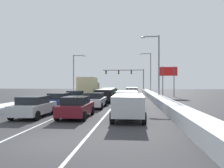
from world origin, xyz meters
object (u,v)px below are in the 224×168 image
(suv_silver_right_lane_nearest, at_px, (129,105))
(sedan_gray_right_lane_third, at_px, (129,97))
(street_lamp_right_near, at_px, (157,62))
(sedan_tan_right_lane_fourth, at_px, (132,94))
(roadside_sign_right, at_px, (168,75))
(suv_green_center_lane_fourth, at_px, (108,92))
(sedan_navy_left_lane_second, at_px, (60,101))
(street_lamp_left_mid, at_px, (75,71))
(sedan_gray_left_lane_third, at_px, (75,97))
(suv_charcoal_right_lane_fifth, at_px, (132,91))
(street_lamp_right_mid, at_px, (149,70))
(box_truck_left_lane_fourth, at_px, (89,87))
(traffic_light_gantry, at_px, (129,75))
(sedan_maroon_center_lane_nearest, at_px, (76,107))
(suv_black_center_lane_third, at_px, (105,94))
(sedan_charcoal_left_lane_fifth, at_px, (94,92))
(sedan_red_center_lane_fifth, at_px, (113,92))
(sedan_silver_left_lane_nearest, at_px, (34,107))
(suv_navy_right_lane_second, at_px, (127,98))

(suv_silver_right_lane_nearest, distance_m, sedan_gray_right_lane_third, 13.08)
(sedan_gray_right_lane_third, relative_size, street_lamp_right_near, 0.49)
(street_lamp_right_near, bearing_deg, sedan_tan_right_lane_fourth, 144.63)
(roadside_sign_right, bearing_deg, suv_green_center_lane_fourth, -147.59)
(sedan_navy_left_lane_second, distance_m, street_lamp_left_mid, 23.21)
(sedan_navy_left_lane_second, xyz_separation_m, street_lamp_left_mid, (-4.20, 22.46, 4.06))
(street_lamp_left_mid, bearing_deg, sedan_gray_left_lane_third, -75.61)
(suv_charcoal_right_lane_fifth, xyz_separation_m, suv_green_center_lane_fourth, (-3.64, -5.80, 0.00))
(street_lamp_left_mid, bearing_deg, street_lamp_right_mid, 31.34)
(box_truck_left_lane_fourth, relative_size, traffic_light_gantry, 0.66)
(sedan_maroon_center_lane_nearest, height_order, suv_black_center_lane_third, suv_black_center_lane_third)
(sedan_charcoal_left_lane_fifth, height_order, street_lamp_right_near, street_lamp_right_near)
(suv_charcoal_right_lane_fifth, bearing_deg, sedan_gray_left_lane_third, -117.97)
(suv_silver_right_lane_nearest, relative_size, street_lamp_right_mid, 0.52)
(sedan_maroon_center_lane_nearest, relative_size, street_lamp_left_mid, 0.56)
(sedan_charcoal_left_lane_fifth, distance_m, street_lamp_right_near, 15.79)
(sedan_charcoal_left_lane_fifth, relative_size, roadside_sign_right, 0.82)
(sedan_red_center_lane_fifth, height_order, sedan_silver_left_lane_nearest, same)
(sedan_charcoal_left_lane_fifth, height_order, traffic_light_gantry, traffic_light_gantry)
(suv_silver_right_lane_nearest, distance_m, sedan_navy_left_lane_second, 9.14)
(sedan_charcoal_left_lane_fifth, height_order, street_lamp_left_mid, street_lamp_left_mid)
(sedan_gray_left_lane_third, distance_m, street_lamp_right_mid, 27.73)
(street_lamp_left_mid, bearing_deg, suv_navy_right_lane_second, -63.59)
(suv_green_center_lane_fourth, bearing_deg, suv_silver_right_lane_nearest, -80.05)
(sedan_gray_right_lane_third, height_order, suv_black_center_lane_third, suv_black_center_lane_third)
(suv_navy_right_lane_second, bearing_deg, sedan_gray_right_lane_third, 89.20)
(traffic_light_gantry, xyz_separation_m, street_lamp_left_mid, (-10.25, -16.94, 0.09))
(street_lamp_right_near, bearing_deg, street_lamp_left_mid, 141.40)
(suv_charcoal_right_lane_fifth, relative_size, box_truck_left_lane_fourth, 0.68)
(sedan_navy_left_lane_second, xyz_separation_m, sedan_charcoal_left_lane_fifth, (-0.32, 21.50, 0.00))
(sedan_navy_left_lane_second, relative_size, street_lamp_right_near, 0.49)
(box_truck_left_lane_fourth, distance_m, street_lamp_right_near, 11.39)
(suv_navy_right_lane_second, relative_size, sedan_gray_right_lane_third, 1.09)
(sedan_navy_left_lane_second, bearing_deg, sedan_tan_right_lane_fourth, 62.71)
(suv_black_center_lane_third, height_order, sedan_navy_left_lane_second, suv_black_center_lane_third)
(suv_green_center_lane_fourth, height_order, sedan_gray_left_lane_third, suv_green_center_lane_fourth)
(sedan_maroon_center_lane_nearest, xyz_separation_m, street_lamp_right_mid, (7.78, 37.15, 4.78))
(sedan_tan_right_lane_fourth, xyz_separation_m, street_lamp_right_mid, (3.96, 18.30, 4.78))
(sedan_gray_left_lane_third, height_order, street_lamp_right_near, street_lamp_right_near)
(sedan_tan_right_lane_fourth, xyz_separation_m, roadside_sign_right, (6.61, 7.20, 3.25))
(sedan_gray_left_lane_third, xyz_separation_m, street_lamp_right_mid, (10.96, 25.01, 4.78))
(suv_black_center_lane_third, distance_m, street_lamp_left_mid, 17.28)
(suv_charcoal_right_lane_fifth, relative_size, roadside_sign_right, 0.89)
(roadside_sign_right, bearing_deg, suv_silver_right_lane_nearest, -104.12)
(sedan_silver_left_lane_nearest, relative_size, street_lamp_right_near, 0.49)
(street_lamp_right_mid, bearing_deg, roadside_sign_right, -76.58)
(suv_black_center_lane_third, bearing_deg, suv_green_center_lane_fourth, 92.14)
(suv_charcoal_right_lane_fifth, height_order, street_lamp_right_mid, street_lamp_right_mid)
(sedan_gray_right_lane_third, distance_m, sedan_maroon_center_lane_nearest, 12.96)
(sedan_tan_right_lane_fourth, distance_m, sedan_red_center_lane_fifth, 8.17)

